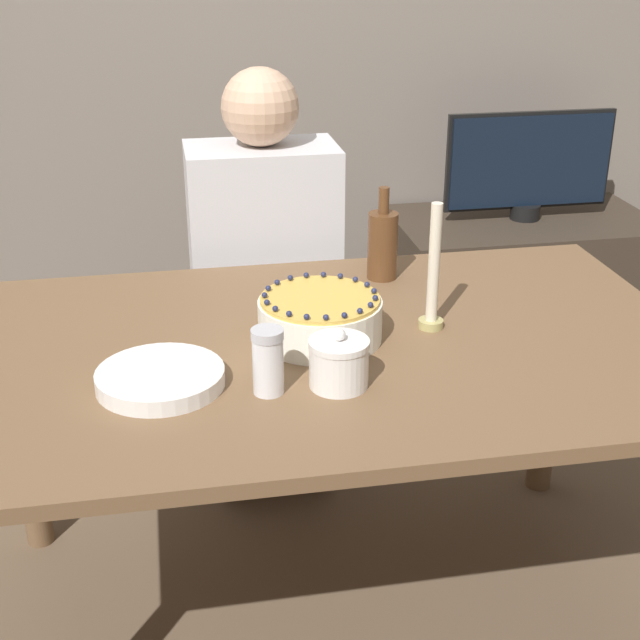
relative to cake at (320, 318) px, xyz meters
name	(u,v)px	position (x,y,z in m)	size (l,w,h in m)	color
ground_plane	(329,613)	(0.02, -0.02, -0.77)	(12.00, 12.00, 0.00)	brown
dining_table	(330,385)	(0.02, -0.02, -0.15)	(1.53, 0.94, 0.72)	brown
cake	(320,318)	(0.00, 0.00, 0.00)	(0.26, 0.26, 0.10)	white
sugar_bowl	(339,363)	(0.00, -0.21, 0.00)	(0.11, 0.11, 0.12)	white
sugar_shaker	(268,361)	(-0.13, -0.21, 0.02)	(0.06, 0.06, 0.13)	white
plate_stack	(160,378)	(-0.33, -0.15, -0.03)	(0.24, 0.24, 0.03)	white
candle	(433,279)	(0.24, 0.01, 0.07)	(0.05, 0.05, 0.27)	tan
bottle	(383,244)	(0.21, 0.31, 0.04)	(0.07, 0.07, 0.23)	brown
person_man_blue_shirt	(266,309)	(-0.04, 0.65, -0.26)	(0.40, 0.34, 1.18)	#473D33
side_cabinet	(516,298)	(0.91, 1.09, -0.48)	(0.88, 0.49, 0.58)	#382D23
tv_monitor	(529,164)	(0.91, 1.09, 0.01)	(0.57, 0.10, 0.36)	black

